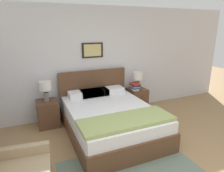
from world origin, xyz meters
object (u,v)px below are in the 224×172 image
object	(u,v)px
nightstand_near_window	(48,113)
table_lamp_by_door	(138,77)
table_lamp_near_window	(45,87)
bed	(110,118)
nightstand_by_door	(137,99)

from	to	relation	value
nightstand_near_window	table_lamp_by_door	xyz separation A→B (m)	(2.26, -0.00, 0.60)
nightstand_near_window	table_lamp_near_window	distance (m)	0.60
nightstand_near_window	table_lamp_by_door	distance (m)	2.33
table_lamp_near_window	table_lamp_by_door	xyz separation A→B (m)	(2.26, 0.00, 0.00)
bed	table_lamp_by_door	bearing A→B (deg)	36.52
nightstand_by_door	nightstand_near_window	bearing A→B (deg)	180.00
table_lamp_near_window	table_lamp_by_door	size ratio (longest dim) A/B	1.00
bed	nightstand_by_door	bearing A→B (deg)	36.57
nightstand_near_window	nightstand_by_door	xyz separation A→B (m)	(2.26, 0.00, 0.00)
nightstand_by_door	table_lamp_by_door	xyz separation A→B (m)	(-0.00, -0.00, 0.60)
nightstand_near_window	nightstand_by_door	bearing A→B (deg)	0.00
table_lamp_by_door	nightstand_by_door	bearing A→B (deg)	65.15
nightstand_near_window	table_lamp_near_window	world-z (taller)	table_lamp_near_window
bed	table_lamp_by_door	world-z (taller)	bed
nightstand_near_window	nightstand_by_door	world-z (taller)	same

